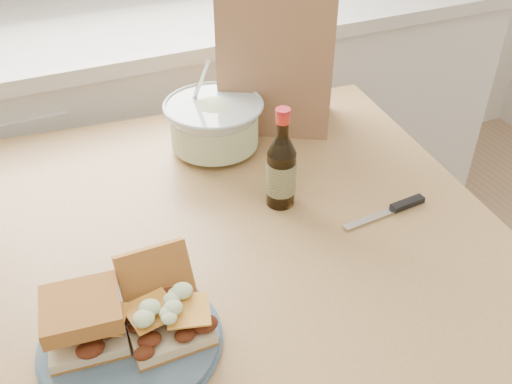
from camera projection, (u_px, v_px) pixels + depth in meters
name	position (u px, v px, depth m)	size (l,w,h in m)	color
cabinet_run	(142.00, 154.00, 1.91)	(2.50, 0.64, 0.94)	silver
dining_table	(232.00, 285.00, 1.10)	(1.09, 1.09, 0.83)	tan
plate	(131.00, 340.00, 0.83)	(0.26, 0.26, 0.02)	#465F72
sandwich_left	(84.00, 321.00, 0.80)	(0.12, 0.11, 0.08)	beige
sandwich_right	(163.00, 305.00, 0.83)	(0.12, 0.16, 0.10)	beige
coleslaw_bowl	(214.00, 127.00, 1.24)	(0.22, 0.22, 0.21)	silver
beer_bottle	(281.00, 170.00, 1.07)	(0.06, 0.06, 0.21)	black
knife	(398.00, 207.00, 1.09)	(0.19, 0.03, 0.01)	silver
paper_bag	(277.00, 56.00, 1.28)	(0.25, 0.16, 0.33)	#9E704C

